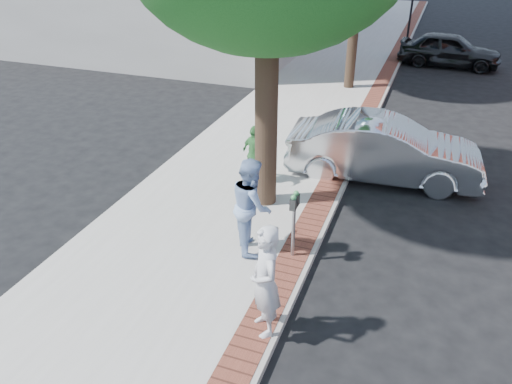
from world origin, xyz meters
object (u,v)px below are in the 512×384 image
at_px(sedan_silver, 384,150).
at_px(person_officer, 252,205).
at_px(bg_car, 450,50).
at_px(parking_meter, 294,212).
at_px(person_gray, 265,282).
at_px(person_green, 255,154).

bearing_deg(sedan_silver, person_officer, 151.00).
height_order(person_officer, sedan_silver, person_officer).
distance_m(person_officer, bg_car, 17.83).
bearing_deg(sedan_silver, bg_car, -10.19).
xyz_separation_m(parking_meter, person_gray, (0.16, -2.19, -0.04)).
distance_m(parking_meter, bg_car, 17.67).
relative_size(person_officer, sedan_silver, 0.40).
xyz_separation_m(person_gray, person_green, (-2.04, 5.02, -0.24)).
bearing_deg(parking_meter, person_green, 123.48).
relative_size(parking_meter, person_gray, 0.73).
relative_size(parking_meter, person_officer, 0.72).
distance_m(parking_meter, sedan_silver, 4.67).
bearing_deg(person_officer, person_gray, 176.96).
bearing_deg(person_gray, person_officer, 169.47).
distance_m(parking_meter, person_green, 3.41).
bearing_deg(person_green, person_officer, 139.67).
bearing_deg(person_officer, sedan_silver, -53.63).
relative_size(person_green, bg_car, 0.34).
bearing_deg(bg_car, person_officer, 172.08).
bearing_deg(parking_meter, person_officer, -179.34).
height_order(person_gray, person_officer, person_officer).
relative_size(parking_meter, person_green, 0.95).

